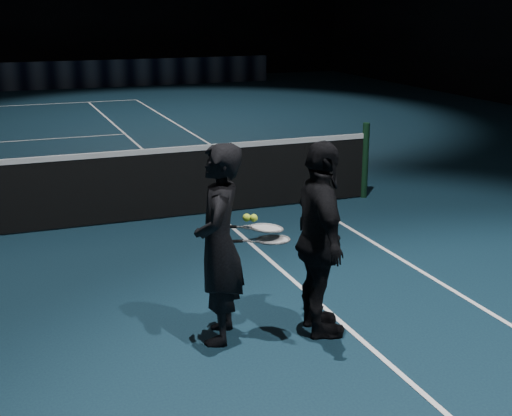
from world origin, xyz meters
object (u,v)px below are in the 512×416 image
Objects in this scene: racket_lower at (273,240)px; tennis_balls at (250,216)px; player_b at (320,240)px; player_a at (219,244)px; racket_upper at (266,228)px.

tennis_balls is at bearing 178.53° from racket_lower.
player_b reaches higher than racket_lower.
player_b is at bearing 100.27° from player_a.
racket_lower is 5.67× the size of tennis_balls.
racket_upper is 5.67× the size of tennis_balls.
racket_lower is 0.29m from tennis_balls.
racket_lower is at bearing 86.01° from player_b.
player_b is (0.83, -0.20, 0.00)m from player_a.
racket_lower is (0.44, -0.11, 0.02)m from player_a.
tennis_balls reaches higher than racket_lower.
player_b is 2.48× the size of racket_upper.
player_b is at bearing 0.00° from racket_lower.
player_b is 14.08× the size of tennis_balls.
racket_lower is at bearing -42.66° from racket_upper.
tennis_balls reaches higher than racket_upper.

